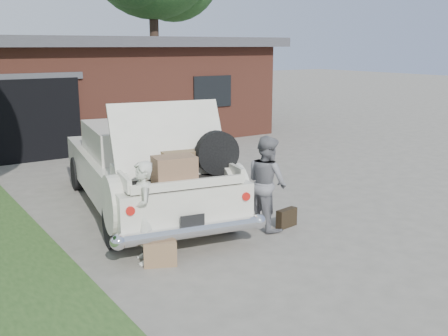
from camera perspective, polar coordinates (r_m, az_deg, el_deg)
ground at (r=8.38m, az=2.31°, el=-8.13°), size 90.00×90.00×0.00m
house at (r=18.68m, az=-16.48°, el=8.46°), size 12.80×7.80×3.30m
sedan at (r=10.00m, az=-8.80°, el=0.13°), size 3.08×5.81×2.18m
woman_left at (r=7.53m, az=-8.82°, el=-4.81°), size 0.49×0.62×1.48m
woman_right at (r=8.82m, az=4.70°, el=-1.61°), size 0.64×0.80×1.60m
suitcase_left at (r=7.53m, az=-6.96°, el=-9.30°), size 0.48×0.32×0.36m
suitcase_right at (r=9.09m, az=6.83°, el=-5.42°), size 0.43×0.20×0.32m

